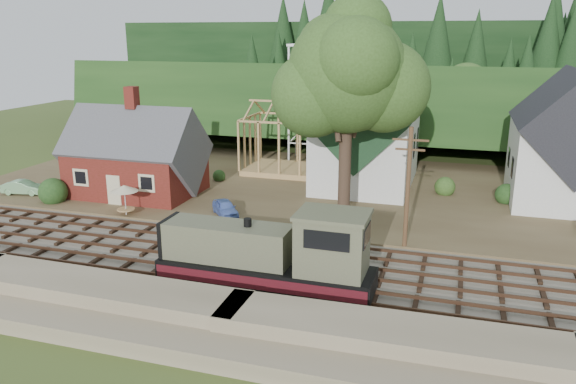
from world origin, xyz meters
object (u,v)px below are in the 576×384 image
(locomotive, at_px, (273,256))
(car_blue, at_px, (225,208))
(patio_set, at_px, (124,190))
(car_green, at_px, (23,187))

(locomotive, distance_m, car_blue, 12.96)
(car_blue, distance_m, patio_set, 7.62)
(car_blue, xyz_separation_m, patio_set, (-7.19, -2.09, 1.38))
(car_blue, height_order, patio_set, patio_set)
(locomotive, height_order, car_blue, locomotive)
(locomotive, xyz_separation_m, patio_set, (-14.57, 8.50, 0.20))
(locomotive, relative_size, patio_set, 5.01)
(car_green, bearing_deg, patio_set, -112.51)
(patio_set, bearing_deg, car_blue, 16.21)
(car_green, height_order, patio_set, patio_set)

